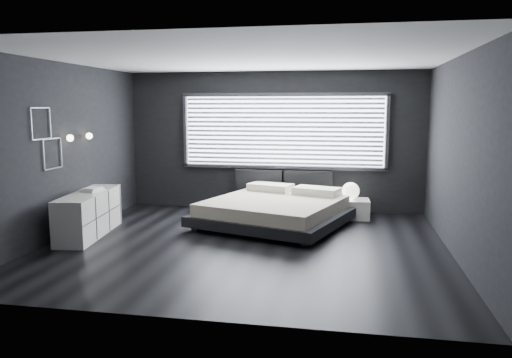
# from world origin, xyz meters

# --- Properties ---
(room) EXTENTS (6.04, 6.00, 2.80)m
(room) POSITION_xyz_m (0.00, 0.00, 1.40)
(room) COLOR black
(room) RESTS_ON ground
(window) EXTENTS (4.14, 0.09, 1.52)m
(window) POSITION_xyz_m (0.20, 2.70, 1.61)
(window) COLOR white
(window) RESTS_ON ground
(headboard) EXTENTS (1.96, 0.16, 0.52)m
(headboard) POSITION_xyz_m (0.23, 2.64, 0.57)
(headboard) COLOR black
(headboard) RESTS_ON ground
(sconce_near) EXTENTS (0.18, 0.11, 0.11)m
(sconce_near) POSITION_xyz_m (-2.88, 0.05, 1.60)
(sconce_near) COLOR silver
(sconce_near) RESTS_ON ground
(sconce_far) EXTENTS (0.18, 0.11, 0.11)m
(sconce_far) POSITION_xyz_m (-2.88, 0.65, 1.60)
(sconce_far) COLOR silver
(sconce_far) RESTS_ON ground
(wall_art_upper) EXTENTS (0.01, 0.48, 0.48)m
(wall_art_upper) POSITION_xyz_m (-2.98, -0.55, 1.85)
(wall_art_upper) COLOR #47474C
(wall_art_upper) RESTS_ON ground
(wall_art_lower) EXTENTS (0.01, 0.48, 0.48)m
(wall_art_lower) POSITION_xyz_m (-2.98, -0.30, 1.38)
(wall_art_lower) COLOR #47474C
(wall_art_lower) RESTS_ON ground
(bed) EXTENTS (2.94, 2.87, 0.61)m
(bed) POSITION_xyz_m (0.24, 1.34, 0.28)
(bed) COLOR black
(bed) RESTS_ON ground
(nightstand) EXTENTS (0.64, 0.54, 0.36)m
(nightstand) POSITION_xyz_m (1.61, 2.19, 0.18)
(nightstand) COLOR white
(nightstand) RESTS_ON ground
(orb_lamp) EXTENTS (0.32, 0.32, 0.32)m
(orb_lamp) POSITION_xyz_m (1.57, 2.20, 0.52)
(orb_lamp) COLOR white
(orb_lamp) RESTS_ON nightstand
(dresser) EXTENTS (0.73, 1.83, 0.71)m
(dresser) POSITION_xyz_m (-2.65, 0.12, 0.36)
(dresser) COLOR white
(dresser) RESTS_ON ground
(book_stack) EXTENTS (0.31, 0.37, 0.07)m
(book_stack) POSITION_xyz_m (-2.63, 0.23, 0.74)
(book_stack) COLOR white
(book_stack) RESTS_ON dresser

